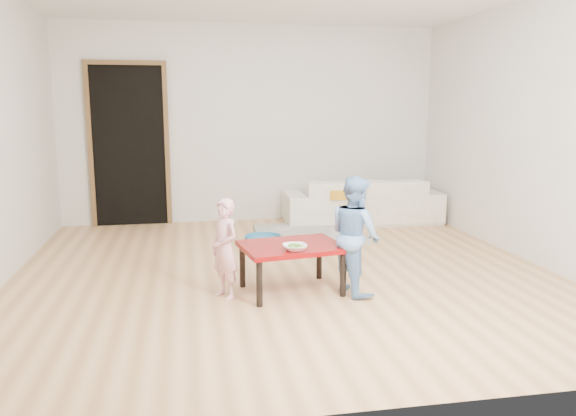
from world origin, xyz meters
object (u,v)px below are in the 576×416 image
object	(u,v)px
red_table	(292,268)
child_pink	(225,249)
bowl	(295,247)
basin	(263,241)
sofa	(362,200)
child_blue	(355,235)

from	to	relation	value
red_table	child_pink	distance (m)	0.60
bowl	basin	xyz separation A→B (m)	(-0.02, 1.73, -0.37)
sofa	child_pink	size ratio (longest dim) A/B	2.50
sofa	red_table	bearing A→B (deg)	63.31
red_table	child_pink	world-z (taller)	child_pink
bowl	child_blue	xyz separation A→B (m)	(0.52, 0.08, 0.06)
red_table	child_blue	xyz separation A→B (m)	(0.51, -0.11, 0.29)
red_table	child_blue	distance (m)	0.60
basin	red_table	bearing A→B (deg)	-88.80
red_table	basin	world-z (taller)	red_table
bowl	sofa	bearing A→B (deg)	62.69
sofa	bowl	size ratio (longest dim) A/B	10.51
child_blue	basin	distance (m)	1.79
red_table	child_pink	size ratio (longest dim) A/B	1.00
bowl	child_blue	world-z (taller)	child_blue
bowl	child_blue	distance (m)	0.53
sofa	child_blue	size ratio (longest dim) A/B	2.08
child_blue	basin	world-z (taller)	child_blue
child_pink	basin	bearing A→B (deg)	132.01
sofa	red_table	distance (m)	2.99
child_pink	basin	xyz separation A→B (m)	(0.53, 1.58, -0.35)
red_table	child_blue	size ratio (longest dim) A/B	0.83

